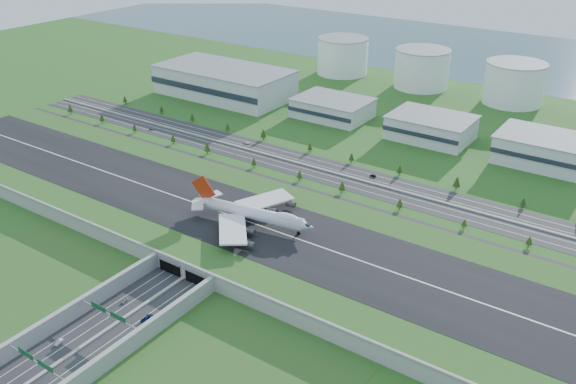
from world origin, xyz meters
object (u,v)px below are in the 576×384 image
Objects in this scene: car_0 at (125,301)px; car_1 at (59,342)px; car_5 at (373,176)px; boeing_747 at (252,213)px; car_7 at (247,143)px; car_2 at (147,318)px; car_4 at (152,129)px; fuel_tank_a at (343,56)px.

car_1 is (-0.80, -34.39, 0.07)m from car_0.
car_0 is 186.24m from car_5.
boeing_747 is 134.69m from car_7.
car_1 is 228.96m from car_7.
car_2 is 1.52× the size of car_4.
fuel_tank_a reaches higher than car_4.
car_7 is (38.38, -206.21, -16.72)m from fuel_tank_a.
car_5 is (12.70, 186.89, -0.16)m from car_2.
car_1 is at bearing 55.79° from car_2.
car_0 is 34.40m from car_1.
car_0 is 17.97m from car_2.
boeing_747 is 17.01× the size of car_5.
car_0 is 222.60m from car_4.
car_2 is 1.46× the size of car_5.
car_1 is 1.09× the size of car_5.
fuel_tank_a is 10.85× the size of car_1.
car_1 reaches higher than car_7.
car_4 is at bearing -72.97° from car_5.
fuel_tank_a is 405.08m from car_0.
car_4 is (-151.11, 163.45, 0.00)m from car_0.
car_1 is (110.35, -423.56, -16.62)m from fuel_tank_a.
car_4 is 182.64m from car_5.
car_2 is at bearing -71.82° from fuel_tank_a.
car_4 is at bearing -92.94° from car_7.
fuel_tank_a reaches higher than car_5.
boeing_747 is at bearing 73.80° from car_0.
car_2 is at bearing 6.76° from car_5.
car_4 is (-150.31, 197.84, -0.06)m from car_1.
boeing_747 is 83.55m from car_2.
car_7 is (-72.77, 182.96, -0.03)m from car_0.
car_7 is (-71.97, 217.35, -0.10)m from car_1.
car_0 reaches higher than car_7.
fuel_tank_a is at bearing -75.42° from car_2.
car_5 is (181.50, 20.29, 0.00)m from car_4.
car_0 is at bearing 75.40° from car_1.
car_4 reaches higher than car_7.
car_2 is 187.32m from car_5.
car_2 is (128.84, -392.32, -16.52)m from fuel_tank_a.
car_1 is at bearing 1.40° from car_7.
boeing_747 reaches higher than car_0.
fuel_tank_a is 333.60m from boeing_747.
car_4 is (-163.07, 84.32, -13.52)m from boeing_747.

